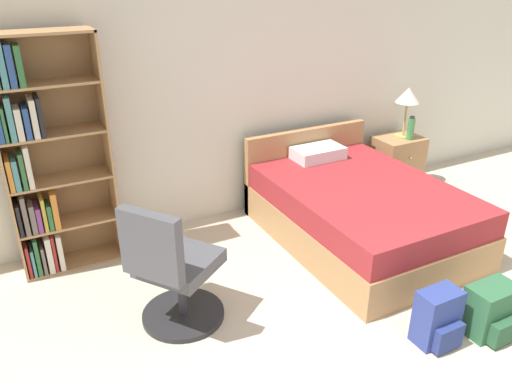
{
  "coord_description": "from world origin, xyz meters",
  "views": [
    {
      "loc": [
        -2.04,
        -0.99,
        2.35
      ],
      "look_at": [
        -0.49,
        1.98,
        0.79
      ],
      "focal_mm": 35.0,
      "sensor_mm": 36.0,
      "label": 1
    }
  ],
  "objects": [
    {
      "name": "wall_back",
      "position": [
        0.0,
        3.23,
        1.3
      ],
      "size": [
        9.0,
        0.06,
        2.6
      ],
      "color": "silver",
      "rests_on": "ground_plane"
    },
    {
      "name": "nightstand",
      "position": [
        1.78,
        2.91,
        0.29
      ],
      "size": [
        0.51,
        0.41,
        0.58
      ],
      "color": "#AD7F51",
      "rests_on": "ground_plane"
    },
    {
      "name": "water_bottle",
      "position": [
        1.83,
        2.82,
        0.71
      ],
      "size": [
        0.08,
        0.08,
        0.26
      ],
      "color": "#3F8C4C",
      "rests_on": "nightstand"
    },
    {
      "name": "bookshelf",
      "position": [
        -1.84,
        2.96,
        0.94
      ],
      "size": [
        0.8,
        0.3,
        1.91
      ],
      "color": "#AD7F51",
      "rests_on": "ground_plane"
    },
    {
      "name": "office_chair",
      "position": [
        -1.23,
        1.79,
        0.43
      ],
      "size": [
        0.72,
        0.7,
        0.98
      ],
      "color": "#232326",
      "rests_on": "ground_plane"
    },
    {
      "name": "table_lamp",
      "position": [
        1.83,
        2.91,
        1.02
      ],
      "size": [
        0.26,
        0.26,
        0.55
      ],
      "color": "tan",
      "rests_on": "nightstand"
    },
    {
      "name": "bed",
      "position": [
        0.65,
        2.18,
        0.29
      ],
      "size": [
        1.39,
        1.95,
        0.81
      ],
      "color": "#AD7F51",
      "rests_on": "ground_plane"
    },
    {
      "name": "backpack_green",
      "position": [
        0.66,
        0.7,
        0.17
      ],
      "size": [
        0.34,
        0.29,
        0.37
      ],
      "color": "#2D603D",
      "rests_on": "ground_plane"
    },
    {
      "name": "backpack_blue",
      "position": [
        0.26,
        0.8,
        0.19
      ],
      "size": [
        0.29,
        0.24,
        0.4
      ],
      "color": "navy",
      "rests_on": "ground_plane"
    }
  ]
}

